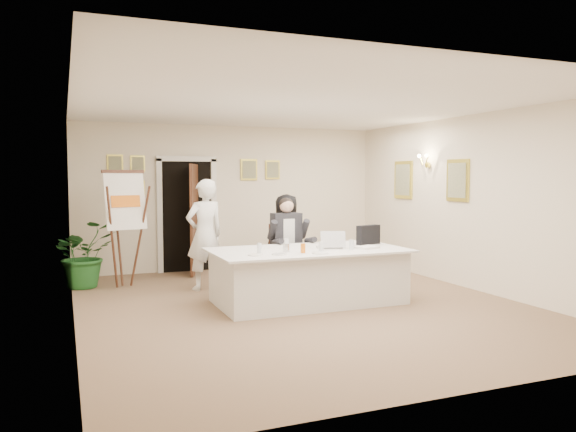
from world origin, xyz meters
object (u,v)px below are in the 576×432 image
(steel_jug, at_px, (286,248))
(standing_woman, at_px, (286,237))
(seated_man, at_px, (287,243))
(laptop_bag, at_px, (368,235))
(conference_table, at_px, (308,275))
(potted_palm, at_px, (84,254))
(standing_man, at_px, (205,235))
(flip_chart, at_px, (124,235))
(paper_stack, at_px, (367,247))
(oj_glass, at_px, (303,248))
(laptop, at_px, (329,238))

(steel_jug, bearing_deg, standing_woman, 68.33)
(seated_man, distance_m, laptop_bag, 1.33)
(conference_table, height_order, potted_palm, potted_palm)
(standing_man, bearing_deg, steel_jug, 99.31)
(flip_chart, distance_m, laptop_bag, 3.93)
(standing_man, distance_m, paper_stack, 2.63)
(seated_man, bearing_deg, standing_woman, 59.84)
(paper_stack, bearing_deg, oj_glass, -174.22)
(laptop, bearing_deg, oj_glass, -129.18)
(seated_man, xyz_separation_m, oj_glass, (-0.33, -1.41, 0.10))
(flip_chart, bearing_deg, paper_stack, -36.43)
(conference_table, relative_size, standing_man, 1.57)
(conference_table, relative_size, paper_stack, 8.65)
(standing_man, xyz_separation_m, potted_palm, (-1.80, 0.90, -0.33))
(laptop, bearing_deg, conference_table, -160.01)
(potted_palm, xyz_separation_m, oj_glass, (2.72, -2.74, 0.29))
(laptop, height_order, paper_stack, laptop)
(potted_palm, bearing_deg, standing_man, -26.58)
(flip_chart, relative_size, standing_woman, 1.25)
(seated_man, distance_m, laptop, 1.08)
(standing_woman, relative_size, laptop_bag, 3.59)
(potted_palm, bearing_deg, standing_woman, -8.46)
(flip_chart, xyz_separation_m, potted_palm, (-0.60, 0.29, -0.32))
(standing_man, bearing_deg, laptop_bag, 134.90)
(standing_woman, height_order, laptop, standing_woman)
(seated_man, bearing_deg, laptop, -86.70)
(steel_jug, bearing_deg, conference_table, 23.54)
(paper_stack, xyz_separation_m, oj_glass, (-1.06, -0.11, 0.05))
(standing_woman, height_order, laptop_bag, standing_woman)
(steel_jug, bearing_deg, standing_man, 114.11)
(standing_man, relative_size, steel_jug, 16.10)
(potted_palm, relative_size, laptop_bag, 2.63)
(potted_palm, relative_size, oj_glass, 8.47)
(potted_palm, bearing_deg, steel_jug, -45.23)
(flip_chart, xyz_separation_m, oj_glass, (2.11, -2.45, -0.03))
(seated_man, xyz_separation_m, standing_woman, (0.31, 0.83, 0.01))
(flip_chart, bearing_deg, seated_man, -23.03)
(oj_glass, bearing_deg, seated_man, 76.68)
(potted_palm, xyz_separation_m, paper_stack, (3.77, -2.63, 0.24))
(conference_table, distance_m, potted_palm, 3.80)
(seated_man, relative_size, potted_palm, 1.35)
(conference_table, relative_size, seated_man, 1.86)
(standing_man, xyz_separation_m, laptop, (1.49, -1.47, 0.03))
(laptop_bag, distance_m, steel_jug, 1.54)
(seated_man, xyz_separation_m, steel_jug, (-0.51, -1.23, 0.09))
(seated_man, xyz_separation_m, laptop_bag, (0.99, -0.87, 0.18))
(laptop_bag, relative_size, steel_jug, 3.81)
(seated_man, bearing_deg, oj_glass, -112.88)
(paper_stack, bearing_deg, standing_woman, 100.89)
(steel_jug, bearing_deg, laptop, 14.23)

